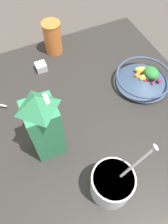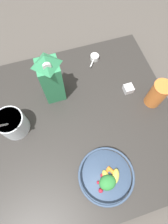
{
  "view_description": "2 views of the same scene",
  "coord_description": "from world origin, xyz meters",
  "px_view_note": "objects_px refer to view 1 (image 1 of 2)",
  "views": [
    {
      "loc": [
        -0.45,
        0.21,
        0.78
      ],
      "look_at": [
        -0.05,
        0.03,
        0.1
      ],
      "focal_mm": 35.0,
      "sensor_mm": 36.0,
      "label": 1
    },
    {
      "loc": [
        -0.08,
        -0.28,
        0.86
      ],
      "look_at": [
        0.01,
        0.02,
        0.12
      ],
      "focal_mm": 28.0,
      "sensor_mm": 36.0,
      "label": 2
    }
  ],
  "objects_px": {
    "fruit_bowl": "(144,78)",
    "yogurt_tub": "(112,183)",
    "drinking_cup": "(53,37)",
    "spice_jar": "(41,67)",
    "milk_carton": "(44,125)"
  },
  "relations": [
    {
      "from": "milk_carton",
      "to": "yogurt_tub",
      "type": "distance_m",
      "value": 0.27
    },
    {
      "from": "yogurt_tub",
      "to": "drinking_cup",
      "type": "distance_m",
      "value": 0.69
    },
    {
      "from": "milk_carton",
      "to": "yogurt_tub",
      "type": "relative_size",
      "value": 1.09
    },
    {
      "from": "fruit_bowl",
      "to": "yogurt_tub",
      "type": "distance_m",
      "value": 0.48
    },
    {
      "from": "milk_carton",
      "to": "fruit_bowl",
      "type": "bearing_deg",
      "value": -76.45
    },
    {
      "from": "yogurt_tub",
      "to": "spice_jar",
      "type": "distance_m",
      "value": 0.6
    },
    {
      "from": "drinking_cup",
      "to": "yogurt_tub",
      "type": "bearing_deg",
      "value": 174.76
    },
    {
      "from": "fruit_bowl",
      "to": "spice_jar",
      "type": "bearing_deg",
      "value": 55.01
    },
    {
      "from": "milk_carton",
      "to": "drinking_cup",
      "type": "xyz_separation_m",
      "value": [
        0.47,
        -0.19,
        -0.07
      ]
    },
    {
      "from": "drinking_cup",
      "to": "fruit_bowl",
      "type": "bearing_deg",
      "value": -142.24
    },
    {
      "from": "fruit_bowl",
      "to": "spice_jar",
      "type": "distance_m",
      "value": 0.45
    },
    {
      "from": "yogurt_tub",
      "to": "spice_jar",
      "type": "xyz_separation_m",
      "value": [
        0.6,
        0.03,
        -0.05
      ]
    },
    {
      "from": "yogurt_tub",
      "to": "drinking_cup",
      "type": "xyz_separation_m",
      "value": [
        0.69,
        -0.06,
        0.02
      ]
    },
    {
      "from": "fruit_bowl",
      "to": "yogurt_tub",
      "type": "height_order",
      "value": "yogurt_tub"
    },
    {
      "from": "drinking_cup",
      "to": "spice_jar",
      "type": "height_order",
      "value": "drinking_cup"
    }
  ]
}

